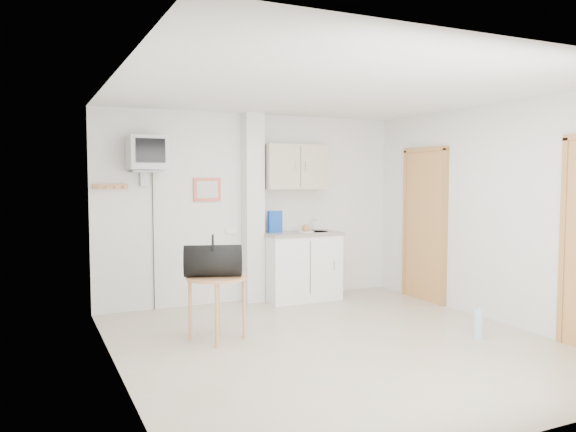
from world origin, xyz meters
name	(u,v)px	position (x,y,z in m)	size (l,w,h in m)	color
ground	(337,344)	(0.00, 0.00, 0.00)	(4.50, 4.50, 0.00)	#B4AB91
room_envelope	(354,189)	(0.24, 0.09, 1.54)	(4.24, 4.54, 2.55)	white
kitchenette	(300,240)	(0.57, 2.00, 0.80)	(1.03, 0.58, 2.10)	white
crt_television	(147,154)	(-1.45, 2.02, 1.94)	(0.44, 0.45, 2.15)	slate
round_table	(217,284)	(-1.04, 0.65, 0.57)	(0.63, 0.63, 0.66)	tan
duffel_bag	(213,260)	(-1.08, 0.63, 0.82)	(0.65, 0.48, 0.43)	black
water_bottle	(479,324)	(1.44, -0.44, 0.15)	(0.11, 0.11, 0.32)	#A6D6E7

